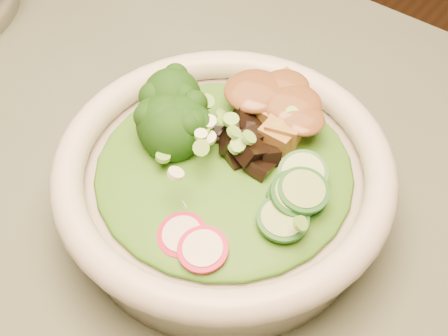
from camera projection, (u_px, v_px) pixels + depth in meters
The scene contains 10 objects.
dining_table at pixel (41, 191), 0.71m from camera, with size 1.20×0.80×0.75m.
salad_bowl at pixel (224, 184), 0.52m from camera, with size 0.28×0.28×0.08m.
lettuce_bed at pixel (224, 167), 0.51m from camera, with size 0.21×0.21×0.02m, color #276A16.
broccoli_florets at pixel (157, 122), 0.52m from camera, with size 0.08×0.07×0.05m, color black, non-canonical shape.
radish_slices at pixel (176, 224), 0.47m from camera, with size 0.11×0.04×0.02m, color #A90D31, non-canonical shape.
cucumber_slices at pixel (297, 196), 0.47m from camera, with size 0.07×0.07×0.04m, color #86B564, non-canonical shape.
mushroom_heap at pixel (233, 145), 0.50m from camera, with size 0.07×0.07×0.04m, color black, non-canonical shape.
tofu_cubes at pixel (269, 110), 0.53m from camera, with size 0.09×0.06×0.04m, color olive, non-canonical shape.
peanut_sauce at pixel (270, 98), 0.52m from camera, with size 0.07×0.06×0.02m, color brown.
scallion_garnish at pixel (224, 146), 0.49m from camera, with size 0.20×0.20×0.02m, color #6DB540, non-canonical shape.
Camera 1 is at (0.43, -0.22, 1.20)m, focal length 50.00 mm.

